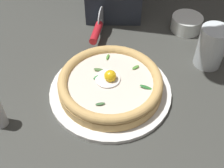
{
  "coord_description": "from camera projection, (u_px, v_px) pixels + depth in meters",
  "views": [
    {
      "loc": [
        -0.48,
        0.04,
        0.56
      ],
      "look_at": [
        0.01,
        -0.0,
        0.03
      ],
      "focal_mm": 47.25,
      "sensor_mm": 36.0,
      "label": 1
    }
  ],
  "objects": [
    {
      "name": "side_bowl",
      "position": [
        187.0,
        23.0,
        0.91
      ],
      "size": [
        0.09,
        0.09,
        0.04
      ],
      "primitive_type": "cylinder",
      "color": "white",
      "rests_on": "ground"
    },
    {
      "name": "drinking_glass",
      "position": [
        211.0,
        49.0,
        0.79
      ],
      "size": [
        0.07,
        0.07,
        0.12
      ],
      "color": "silver",
      "rests_on": "ground"
    },
    {
      "name": "pizza",
      "position": [
        112.0,
        83.0,
        0.72
      ],
      "size": [
        0.26,
        0.26,
        0.06
      ],
      "color": "tan",
      "rests_on": "pizza_plate"
    },
    {
      "name": "pizza_cutter",
      "position": [
        98.0,
        28.0,
        0.86
      ],
      "size": [
        0.15,
        0.05,
        0.08
      ],
      "color": "silver",
      "rests_on": "ground"
    },
    {
      "name": "pizza_plate",
      "position": [
        112.0,
        91.0,
        0.74
      ],
      "size": [
        0.3,
        0.3,
        0.01
      ],
      "primitive_type": "cylinder",
      "color": "white",
      "rests_on": "ground"
    },
    {
      "name": "ground_plane",
      "position": [
        111.0,
        99.0,
        0.75
      ],
      "size": [
        2.4,
        2.4,
        0.03
      ],
      "primitive_type": "cube",
      "color": "#3C3D38",
      "rests_on": "ground"
    }
  ]
}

